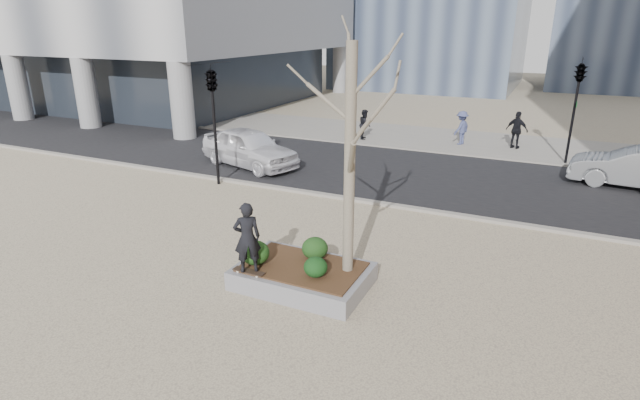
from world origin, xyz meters
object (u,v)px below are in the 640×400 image
at_px(planter, 303,276).
at_px(skateboarder, 247,238).
at_px(police_car, 249,147).
at_px(skateboard, 249,272).

height_order(planter, skateboarder, skateboarder).
bearing_deg(planter, skateboarder, -140.55).
distance_m(planter, skateboarder, 1.67).
height_order(skateboarder, police_car, skateboarder).
bearing_deg(police_car, skateboarder, -130.20).
xyz_separation_m(planter, skateboarder, (-0.96, -0.79, 1.12)).
height_order(skateboard, police_car, police_car).
xyz_separation_m(skateboard, police_car, (-5.82, 9.04, 0.34)).
height_order(skateboard, skateboarder, skateboarder).
bearing_deg(police_car, skateboard, -130.20).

